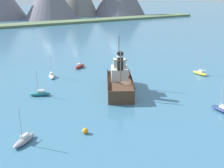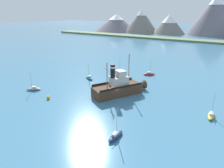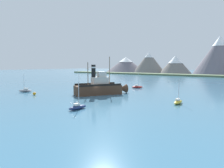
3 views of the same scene
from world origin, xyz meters
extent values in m
plane|color=teal|center=(0.00, 0.00, 0.00)|extent=(600.00, 600.00, 0.00)
cone|color=slate|center=(-83.58, 140.82, 8.04)|extent=(42.83, 42.83, 16.08)
cone|color=white|center=(-83.58, 140.82, 13.46)|extent=(14.93, 14.93, 5.34)
cone|color=slate|center=(-57.40, 142.61, 10.28)|extent=(31.93, 31.93, 20.56)
cone|color=white|center=(-57.40, 142.61, 17.85)|extent=(8.99, 8.99, 5.51)
cone|color=slate|center=(-31.79, 145.42, 8.23)|extent=(29.09, 29.09, 16.46)
cone|color=white|center=(-31.79, 145.42, 12.90)|extent=(13.41, 13.41, 7.23)
cone|color=slate|center=(2.64, 155.43, 16.32)|extent=(42.05, 42.05, 32.64)
cube|color=#5B704C|center=(0.00, 106.74, 0.60)|extent=(240.00, 12.00, 1.20)
cube|color=#4C3323|center=(-0.59, 1.60, 1.20)|extent=(9.72, 12.61, 2.40)
cone|color=#4C3323|center=(2.94, 7.87, 1.20)|extent=(3.23, 3.25, 2.35)
cube|color=beige|center=(-0.34, 2.03, 3.50)|extent=(4.58, 4.96, 2.20)
cube|color=beige|center=(-0.10, 2.47, 5.30)|extent=(2.90, 2.82, 1.40)
cylinder|color=black|center=(-1.18, 0.55, 6.20)|extent=(1.10, 1.10, 3.20)
cylinder|color=silver|center=(-1.18, 0.55, 7.10)|extent=(1.16, 1.16, 0.35)
cylinder|color=#75604C|center=(1.03, 4.47, 6.15)|extent=(0.20, 0.20, 7.50)
cylinder|color=#75604C|center=(-1.92, -0.76, 5.40)|extent=(0.20, 0.20, 6.00)
cylinder|color=#75604C|center=(-1.92, -0.76, 6.72)|extent=(2.32, 1.38, 0.12)
cube|color=black|center=(-2.47, 2.65, 2.65)|extent=(5.70, 9.99, 0.50)
cube|color=black|center=(1.29, 0.54, 2.65)|extent=(5.70, 9.99, 0.50)
ellipsoid|color=#23757A|center=(-13.74, 7.41, 0.35)|extent=(3.90, 2.64, 0.70)
cube|color=silver|center=(-13.55, 7.32, 0.88)|extent=(1.27, 1.05, 0.36)
cylinder|color=#B7B7BC|center=(-14.01, 7.54, 2.80)|extent=(0.10, 0.10, 4.20)
cylinder|color=#B7B7BC|center=(-13.19, 7.15, 1.25)|extent=(1.66, 0.85, 0.08)
ellipsoid|color=white|center=(-8.24, 16.67, 0.35)|extent=(2.13, 3.96, 0.70)
cube|color=silver|center=(-8.19, 16.86, 0.88)|extent=(0.93, 1.24, 0.36)
cylinder|color=#B7B7BC|center=(-8.33, 16.38, 2.80)|extent=(0.10, 0.10, 4.20)
cylinder|color=#B7B7BC|center=(-8.07, 17.24, 1.25)|extent=(0.59, 1.75, 0.08)
ellipsoid|color=gold|center=(20.57, 1.62, 0.35)|extent=(1.20, 3.83, 0.70)
cube|color=silver|center=(20.58, 1.42, 0.88)|extent=(0.67, 1.12, 0.36)
cylinder|color=#B7B7BC|center=(20.57, 1.92, 2.80)|extent=(0.10, 0.10, 4.20)
cylinder|color=#B7B7BC|center=(20.59, 1.02, 1.25)|extent=(0.13, 1.80, 0.08)
ellipsoid|color=navy|center=(8.31, -13.92, 0.35)|extent=(1.27, 3.84, 0.70)
cube|color=silver|center=(8.30, -14.12, 0.88)|extent=(0.69, 1.13, 0.36)
cylinder|color=#B7B7BC|center=(8.32, -13.62, 2.80)|extent=(0.10, 0.10, 4.20)
cylinder|color=#B7B7BC|center=(8.29, -14.52, 1.25)|extent=(0.16, 1.80, 0.08)
ellipsoid|color=#B22823|center=(0.21, 20.67, 0.35)|extent=(3.77, 3.02, 0.70)
cube|color=silver|center=(0.04, 20.56, 0.88)|extent=(1.27, 1.14, 0.36)
cylinder|color=#B7B7BC|center=(0.46, 20.84, 2.80)|extent=(0.10, 0.10, 4.20)
cylinder|color=#B7B7BC|center=(-0.29, 20.34, 1.25)|extent=(1.54, 1.06, 0.08)
ellipsoid|color=gray|center=(-20.39, -7.45, 0.35)|extent=(3.70, 3.16, 0.70)
cube|color=silver|center=(-20.23, -7.33, 0.88)|extent=(1.26, 1.17, 0.36)
cylinder|color=#B7B7BC|center=(-20.63, -7.63, 2.80)|extent=(0.10, 0.10, 4.20)
cylinder|color=#B7B7BC|center=(-19.91, -7.09, 1.25)|extent=(1.49, 1.14, 0.08)
sphere|color=orange|center=(-12.84, -9.22, 0.39)|extent=(0.78, 0.78, 0.78)
camera|label=1|loc=(-26.84, -39.25, 18.24)|focal=45.00mm
camera|label=2|loc=(22.27, -37.51, 19.48)|focal=32.00mm
camera|label=3|loc=(33.86, -37.53, 7.71)|focal=32.00mm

